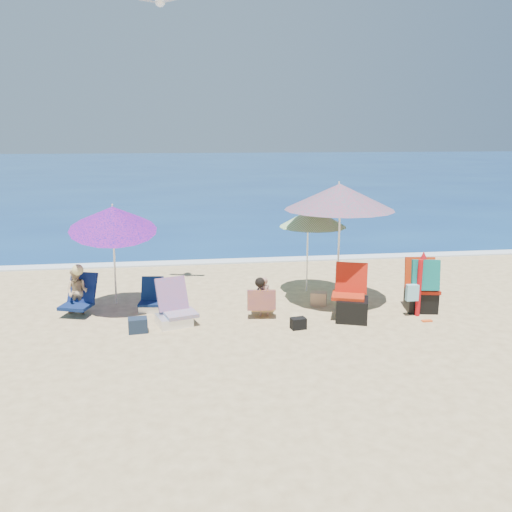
{
  "coord_description": "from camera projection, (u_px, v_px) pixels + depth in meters",
  "views": [
    {
      "loc": [
        -1.71,
        -9.06,
        3.45
      ],
      "look_at": [
        -0.3,
        1.0,
        1.1
      ],
      "focal_mm": 37.65,
      "sensor_mm": 36.0,
      "label": 1
    }
  ],
  "objects": [
    {
      "name": "umbrella_striped",
      "position": [
        313.0,
        217.0,
        11.45
      ],
      "size": [
        1.81,
        1.81,
        1.92
      ],
      "color": "white",
      "rests_on": "ground"
    },
    {
      "name": "person_center",
      "position": [
        263.0,
        298.0,
        10.2
      ],
      "size": [
        0.55,
        0.5,
        0.78
      ],
      "color": "tan",
      "rests_on": "ground"
    },
    {
      "name": "furled_umbrella",
      "position": [
        420.0,
        281.0,
        10.22
      ],
      "size": [
        0.27,
        0.32,
        1.22
      ],
      "color": "red",
      "rests_on": "ground"
    },
    {
      "name": "camp_chair_left",
      "position": [
        351.0,
        304.0,
        10.05
      ],
      "size": [
        0.79,
        0.81,
        1.05
      ],
      "color": "#B2250C",
      "rests_on": "ground"
    },
    {
      "name": "orange_item",
      "position": [
        427.0,
        321.0,
        10.01
      ],
      "size": [
        0.19,
        0.09,
        0.03
      ],
      "color": "#ED4F18",
      "rests_on": "ground"
    },
    {
      "name": "ground",
      "position": [
        280.0,
        327.0,
        9.75
      ],
      "size": [
        120.0,
        120.0,
        0.0
      ],
      "color": "#D8BC84",
      "rests_on": "ground"
    },
    {
      "name": "umbrella_turquoise",
      "position": [
        340.0,
        197.0,
        10.58
      ],
      "size": [
        2.44,
        2.44,
        2.51
      ],
      "color": "silver",
      "rests_on": "ground"
    },
    {
      "name": "chair_rainbow",
      "position": [
        175.0,
        312.0,
        9.87
      ],
      "size": [
        0.82,
        0.85,
        0.81
      ],
      "color": "#D9644C",
      "rests_on": "ground"
    },
    {
      "name": "foam",
      "position": [
        246.0,
        261.0,
        14.67
      ],
      "size": [
        120.0,
        0.5,
        0.04
      ],
      "color": "white",
      "rests_on": "ground"
    },
    {
      "name": "camp_chair_right",
      "position": [
        421.0,
        292.0,
        10.53
      ],
      "size": [
        0.79,
        0.72,
        1.08
      ],
      "color": "#A71A0B",
      "rests_on": "ground"
    },
    {
      "name": "chair_navy",
      "position": [
        152.0,
        302.0,
        10.65
      ],
      "size": [
        0.51,
        0.61,
        0.63
      ],
      "color": "#0B1A3E",
      "rests_on": "ground"
    },
    {
      "name": "bag_tan",
      "position": [
        319.0,
        299.0,
        10.94
      ],
      "size": [
        0.37,
        0.32,
        0.27
      ],
      "color": "tan",
      "rests_on": "ground"
    },
    {
      "name": "bag_navy_a",
      "position": [
        138.0,
        325.0,
        9.45
      ],
      "size": [
        0.36,
        0.28,
        0.26
      ],
      "color": "#182436",
      "rests_on": "ground"
    },
    {
      "name": "seagull",
      "position": [
        160.0,
        2.0,
        10.53
      ],
      "size": [
        0.88,
        0.45,
        0.16
      ],
      "color": "white"
    },
    {
      "name": "bag_black_b",
      "position": [
        298.0,
        323.0,
        9.62
      ],
      "size": [
        0.29,
        0.23,
        0.2
      ],
      "color": "black",
      "rests_on": "ground"
    },
    {
      "name": "bag_black_a",
      "position": [
        171.0,
        306.0,
        10.55
      ],
      "size": [
        0.36,
        0.31,
        0.22
      ],
      "color": "black",
      "rests_on": "ground"
    },
    {
      "name": "umbrella_blue",
      "position": [
        113.0,
        218.0,
        10.16
      ],
      "size": [
        1.94,
        1.99,
        2.27
      ],
      "color": "silver",
      "rests_on": "ground"
    },
    {
      "name": "person_left",
      "position": [
        78.0,
        291.0,
        10.34
      ],
      "size": [
        0.74,
        0.8,
        1.0
      ],
      "color": "tan",
      "rests_on": "ground"
    },
    {
      "name": "sea",
      "position": [
        197.0,
        169.0,
        53.19
      ],
      "size": [
        120.0,
        80.0,
        0.12
      ],
      "color": "navy",
      "rests_on": "ground"
    }
  ]
}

